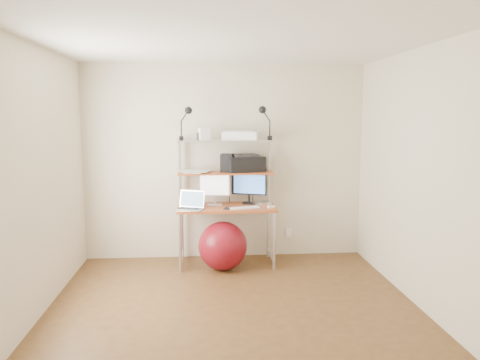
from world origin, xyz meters
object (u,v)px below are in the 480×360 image
object	(u,v)px
laptop	(191,205)
printer	(245,163)
monitor_black	(249,186)
monitor_silver	(215,187)
exercise_ball	(223,246)

from	to	relation	value
laptop	printer	bearing A→B (deg)	44.96
monitor_black	monitor_silver	bearing A→B (deg)	-150.90
exercise_ball	monitor_black	bearing A→B (deg)	45.38
laptop	exercise_ball	size ratio (longest dim) A/B	0.65
monitor_black	laptop	xyz separation A→B (m)	(-0.73, -0.29, -0.18)
monitor_black	laptop	world-z (taller)	monitor_black
monitor_black	exercise_ball	distance (m)	0.84
laptop	printer	size ratio (longest dim) A/B	0.73
monitor_silver	printer	xyz separation A→B (m)	(0.38, 0.09, 0.28)
exercise_ball	laptop	bearing A→B (deg)	170.03
monitor_silver	laptop	distance (m)	0.41
printer	exercise_ball	size ratio (longest dim) A/B	0.89
monitor_black	exercise_ball	world-z (taller)	monitor_black
exercise_ball	monitor_silver	bearing A→B (deg)	106.98
exercise_ball	printer	bearing A→B (deg)	51.21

